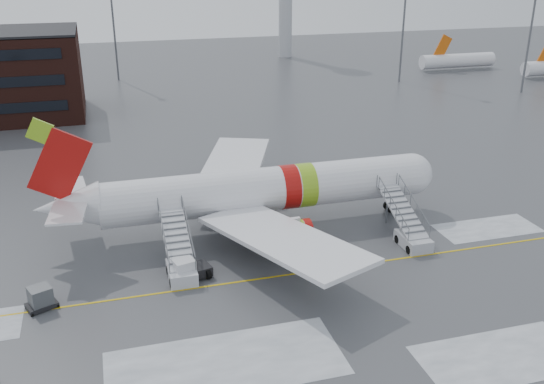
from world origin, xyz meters
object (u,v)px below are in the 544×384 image
object	(u,v)px
airstair_fwd	(409,231)
pushback_tug	(188,270)
airstair_aft	(180,262)
airliner	(255,191)
uld_container	(41,298)

from	to	relation	value
airstair_fwd	pushback_tug	size ratio (longest dim) A/B	2.33
airstair_aft	pushback_tug	size ratio (longest dim) A/B	2.33
airliner	airstair_aft	xyz separation A→B (m)	(-7.52, -6.54, -2.35)
airliner	airstair_aft	bearing A→B (deg)	-139.01
airstair_fwd	uld_container	size ratio (longest dim) A/B	3.31
pushback_tug	airstair_aft	bearing A→B (deg)	117.76
airliner	airstair_aft	distance (m)	10.24
airstair_fwd	airstair_aft	world-z (taller)	same
airliner	airstair_fwd	xyz separation A→B (m)	(11.51, -6.54, -2.35)
uld_container	airstair_aft	bearing A→B (deg)	11.76
airliner	airstair_fwd	size ratio (longest dim) A/B	4.55
airliner	uld_container	world-z (taller)	airliner
airstair_fwd	pushback_tug	xyz separation A→B (m)	(-18.59, -0.85, -0.31)
airstair_aft	uld_container	world-z (taller)	airstair_aft
airstair_fwd	uld_container	bearing A→B (deg)	-175.96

